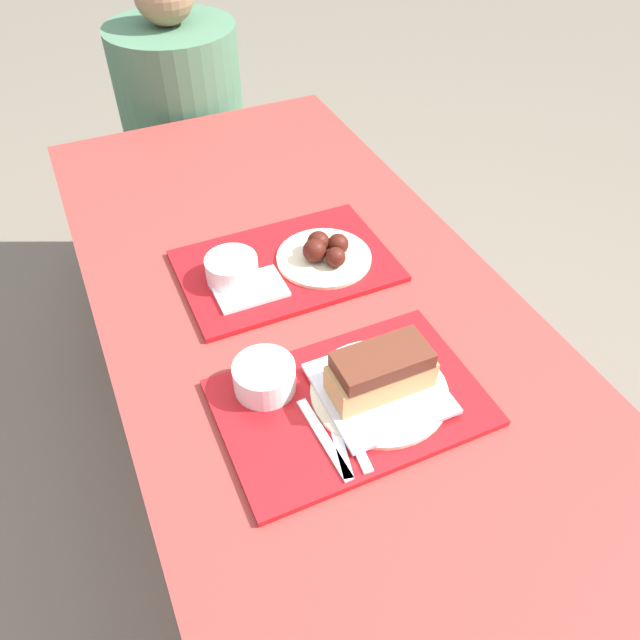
{
  "coord_description": "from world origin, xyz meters",
  "views": [
    {
      "loc": [
        -0.36,
        -0.8,
        1.58
      ],
      "look_at": [
        -0.02,
        -0.05,
        0.78
      ],
      "focal_mm": 35.0,
      "sensor_mm": 36.0,
      "label": 1
    }
  ],
  "objects_px": {
    "tray_far": "(288,265)",
    "person_seated_across": "(180,99)",
    "tray_near": "(350,403)",
    "wings_plate_far": "(324,252)",
    "bowl_coleslaw_far": "(232,268)",
    "brisket_sandwich_plate": "(380,379)",
    "bowl_coleslaw_near": "(264,376)"
  },
  "relations": [
    {
      "from": "tray_far",
      "to": "tray_near",
      "type": "bearing_deg",
      "value": -96.3
    },
    {
      "from": "tray_near",
      "to": "wings_plate_far",
      "type": "height_order",
      "value": "wings_plate_far"
    },
    {
      "from": "wings_plate_far",
      "to": "bowl_coleslaw_far",
      "type": "bearing_deg",
      "value": 174.77
    },
    {
      "from": "tray_near",
      "to": "bowl_coleslaw_far",
      "type": "relative_size",
      "value": 4.13
    },
    {
      "from": "tray_far",
      "to": "person_seated_across",
      "type": "relative_size",
      "value": 0.66
    },
    {
      "from": "tray_near",
      "to": "bowl_coleslaw_near",
      "type": "height_order",
      "value": "bowl_coleslaw_near"
    },
    {
      "from": "tray_near",
      "to": "tray_far",
      "type": "bearing_deg",
      "value": 83.7
    },
    {
      "from": "person_seated_across",
      "to": "brisket_sandwich_plate",
      "type": "bearing_deg",
      "value": -90.54
    },
    {
      "from": "tray_far",
      "to": "person_seated_across",
      "type": "distance_m",
      "value": 0.97
    },
    {
      "from": "bowl_coleslaw_far",
      "to": "person_seated_across",
      "type": "height_order",
      "value": "person_seated_across"
    },
    {
      "from": "bowl_coleslaw_near",
      "to": "bowl_coleslaw_far",
      "type": "xyz_separation_m",
      "value": [
        0.04,
        0.29,
        0.0
      ]
    },
    {
      "from": "bowl_coleslaw_near",
      "to": "person_seated_across",
      "type": "relative_size",
      "value": 0.16
    },
    {
      "from": "brisket_sandwich_plate",
      "to": "wings_plate_far",
      "type": "xyz_separation_m",
      "value": [
        0.07,
        0.37,
        -0.02
      ]
    },
    {
      "from": "tray_far",
      "to": "bowl_coleslaw_near",
      "type": "bearing_deg",
      "value": -118.65
    },
    {
      "from": "tray_near",
      "to": "person_seated_across",
      "type": "xyz_separation_m",
      "value": [
        0.06,
        1.35,
        -0.04
      ]
    },
    {
      "from": "tray_near",
      "to": "bowl_coleslaw_near",
      "type": "bearing_deg",
      "value": 144.55
    },
    {
      "from": "bowl_coleslaw_near",
      "to": "wings_plate_far",
      "type": "bearing_deg",
      "value": 49.32
    },
    {
      "from": "tray_far",
      "to": "wings_plate_far",
      "type": "relative_size",
      "value": 2.18
    },
    {
      "from": "tray_near",
      "to": "person_seated_across",
      "type": "relative_size",
      "value": 0.66
    },
    {
      "from": "brisket_sandwich_plate",
      "to": "bowl_coleslaw_near",
      "type": "bearing_deg",
      "value": 152.2
    },
    {
      "from": "bowl_coleslaw_far",
      "to": "person_seated_across",
      "type": "bearing_deg",
      "value": 81.57
    },
    {
      "from": "brisket_sandwich_plate",
      "to": "person_seated_across",
      "type": "height_order",
      "value": "person_seated_across"
    },
    {
      "from": "bowl_coleslaw_far",
      "to": "person_seated_across",
      "type": "xyz_separation_m",
      "value": [
        0.14,
        0.97,
        -0.08
      ]
    },
    {
      "from": "tray_far",
      "to": "brisket_sandwich_plate",
      "type": "xyz_separation_m",
      "value": [
        0.01,
        -0.39,
        0.04
      ]
    },
    {
      "from": "tray_near",
      "to": "tray_far",
      "type": "xyz_separation_m",
      "value": [
        0.04,
        0.38,
        0.0
      ]
    },
    {
      "from": "brisket_sandwich_plate",
      "to": "bowl_coleslaw_far",
      "type": "xyz_separation_m",
      "value": [
        -0.13,
        0.39,
        -0.01
      ]
    },
    {
      "from": "wings_plate_far",
      "to": "person_seated_across",
      "type": "height_order",
      "value": "person_seated_across"
    },
    {
      "from": "tray_far",
      "to": "bowl_coleslaw_near",
      "type": "relative_size",
      "value": 4.13
    },
    {
      "from": "bowl_coleslaw_near",
      "to": "wings_plate_far",
      "type": "relative_size",
      "value": 0.53
    },
    {
      "from": "tray_near",
      "to": "bowl_coleslaw_near",
      "type": "relative_size",
      "value": 4.13
    },
    {
      "from": "bowl_coleslaw_near",
      "to": "bowl_coleslaw_far",
      "type": "height_order",
      "value": "same"
    },
    {
      "from": "tray_far",
      "to": "bowl_coleslaw_near",
      "type": "distance_m",
      "value": 0.34
    }
  ]
}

